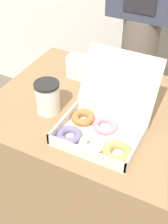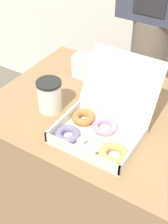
{
  "view_description": "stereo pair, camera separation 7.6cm",
  "coord_description": "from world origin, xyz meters",
  "views": [
    {
      "loc": [
        0.41,
        -0.98,
        1.62
      ],
      "look_at": [
        -0.02,
        -0.14,
        0.84
      ],
      "focal_mm": 50.0,
      "sensor_mm": 36.0,
      "label": 1
    },
    {
      "loc": [
        0.48,
        -0.95,
        1.62
      ],
      "look_at": [
        -0.02,
        -0.14,
        0.84
      ],
      "focal_mm": 50.0,
      "sensor_mm": 36.0,
      "label": 2
    }
  ],
  "objects": [
    {
      "name": "napkin_holder",
      "position": [
        -0.2,
        0.16,
        0.84
      ],
      "size": [
        0.12,
        0.06,
        0.12
      ],
      "color": "silver",
      "rests_on": "table"
    },
    {
      "name": "donut_box",
      "position": [
        0.06,
        -0.16,
        0.82
      ],
      "size": [
        0.33,
        0.38,
        0.26
      ],
      "color": "white",
      "rests_on": "table"
    },
    {
      "name": "ground_plane",
      "position": [
        0.0,
        0.0,
        0.0
      ],
      "size": [
        14.0,
        14.0,
        0.0
      ],
      "primitive_type": "plane",
      "color": "#665B51"
    },
    {
      "name": "person_customer",
      "position": [
        -0.03,
        0.57,
        1.01
      ],
      "size": [
        0.37,
        0.22,
        1.81
      ],
      "color": "#665B51",
      "rests_on": "ground_plane"
    },
    {
      "name": "table",
      "position": [
        0.0,
        0.0,
        0.39
      ],
      "size": [
        0.97,
        0.75,
        0.78
      ],
      "color": "#99754C",
      "rests_on": "ground_plane"
    },
    {
      "name": "coffee_cup",
      "position": [
        -0.2,
        -0.12,
        0.85
      ],
      "size": [
        0.11,
        0.11,
        0.14
      ],
      "color": "silver",
      "rests_on": "table"
    }
  ]
}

